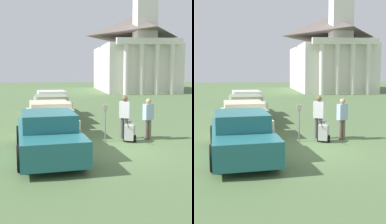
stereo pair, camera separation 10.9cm
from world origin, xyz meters
The scene contains 10 objects.
ground_plane centered at (0.00, 0.00, 0.00)m, with size 120.00×120.00×0.00m, color #4C663D.
parked_car_teal centered at (-2.36, -0.21, 0.69)m, with size 2.45×5.13×1.46m.
parked_car_cream centered at (-2.36, 2.89, 0.68)m, with size 2.35×4.82×1.47m.
parked_car_sage centered at (-2.36, 6.49, 0.67)m, with size 2.39×5.13×1.46m.
parked_car_white centered at (-2.36, 9.32, 0.69)m, with size 2.48×5.21×1.51m.
parking_meter centered at (-0.17, 1.50, 1.02)m, with size 0.18×0.09×1.47m.
person_worker centered at (0.71, 1.94, 1.01)m, with size 0.47×0.37×1.76m.
person_supervisor centered at (1.61, 1.64, 0.95)m, with size 0.47×0.38×1.67m.
equipment_cart centered at (0.78, 1.32, 0.39)m, with size 0.60×0.98×1.00m.
church centered at (8.47, 31.37, 5.54)m, with size 9.10×15.50×22.52m.
Camera 2 is at (-1.97, -10.40, 2.81)m, focal length 50.00 mm.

